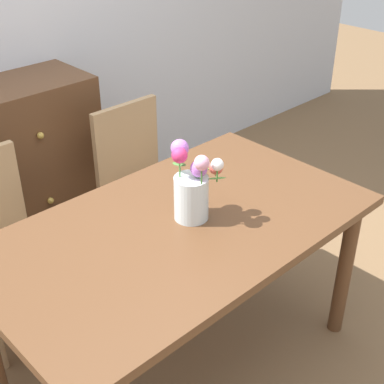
{
  "coord_description": "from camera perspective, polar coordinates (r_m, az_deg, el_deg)",
  "views": [
    {
      "loc": [
        -1.2,
        -1.34,
        1.99
      ],
      "look_at": [
        0.07,
        -0.0,
        0.89
      ],
      "focal_mm": 51.34,
      "sensor_mm": 36.0,
      "label": 1
    }
  ],
  "objects": [
    {
      "name": "dining_table",
      "position": [
        2.23,
        -1.37,
        -5.4
      ],
      "size": [
        1.57,
        0.91,
        0.77
      ],
      "color": "brown",
      "rests_on": "ground_plane"
    },
    {
      "name": "ground_plane",
      "position": [
        2.69,
        -1.18,
        -17.1
      ],
      "size": [
        12.0,
        12.0,
        0.0
      ],
      "primitive_type": "plane",
      "color": "brown"
    },
    {
      "name": "chair_right",
      "position": [
        3.06,
        -5.4,
        1.92
      ],
      "size": [
        0.42,
        0.42,
        0.9
      ],
      "rotation": [
        0.0,
        0.0,
        3.14
      ],
      "color": "tan",
      "rests_on": "ground_plane"
    },
    {
      "name": "flower_vase",
      "position": [
        2.14,
        0.09,
        0.52
      ],
      "size": [
        0.19,
        0.23,
        0.31
      ],
      "color": "silver",
      "rests_on": "dining_table"
    }
  ]
}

